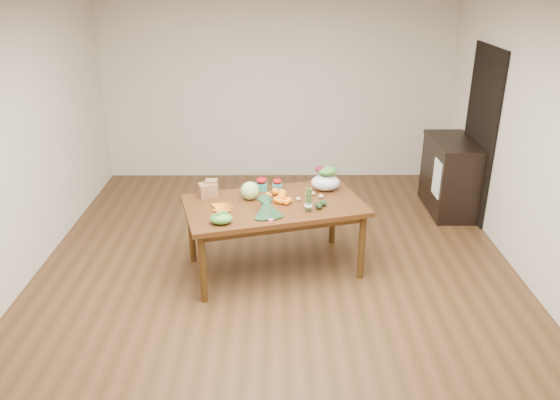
{
  "coord_description": "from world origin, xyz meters",
  "views": [
    {
      "loc": [
        0.01,
        -4.82,
        2.91
      ],
      "look_at": [
        0.03,
        0.0,
        0.86
      ],
      "focal_mm": 35.0,
      "sensor_mm": 36.0,
      "label": 1
    }
  ],
  "objects_px": {
    "dining_table": "(274,237)",
    "salad_bag": "(326,180)",
    "cabbage": "(250,191)",
    "cabinet": "(450,176)",
    "paper_bag": "(208,189)",
    "asparagus_bundle": "(309,200)",
    "mandarin_cluster": "(282,198)",
    "kale_bunch": "(268,209)"
  },
  "relations": [
    {
      "from": "kale_bunch",
      "to": "asparagus_bundle",
      "type": "relative_size",
      "value": 1.6
    },
    {
      "from": "cabbage",
      "to": "kale_bunch",
      "type": "bearing_deg",
      "value": -66.1
    },
    {
      "from": "cabinet",
      "to": "cabbage",
      "type": "distance_m",
      "value": 2.89
    },
    {
      "from": "mandarin_cluster",
      "to": "salad_bag",
      "type": "distance_m",
      "value": 0.58
    },
    {
      "from": "kale_bunch",
      "to": "cabbage",
      "type": "bearing_deg",
      "value": 98.52
    },
    {
      "from": "kale_bunch",
      "to": "salad_bag",
      "type": "height_order",
      "value": "salad_bag"
    },
    {
      "from": "cabbage",
      "to": "asparagus_bundle",
      "type": "bearing_deg",
      "value": -28.3
    },
    {
      "from": "cabinet",
      "to": "kale_bunch",
      "type": "xyz_separation_m",
      "value": [
        -2.3,
        -1.84,
        0.36
      ]
    },
    {
      "from": "cabbage",
      "to": "mandarin_cluster",
      "type": "distance_m",
      "value": 0.34
    },
    {
      "from": "paper_bag",
      "to": "cabbage",
      "type": "distance_m",
      "value": 0.44
    },
    {
      "from": "dining_table",
      "to": "kale_bunch",
      "type": "height_order",
      "value": "kale_bunch"
    },
    {
      "from": "cabinet",
      "to": "mandarin_cluster",
      "type": "bearing_deg",
      "value": -145.2
    },
    {
      "from": "cabbage",
      "to": "salad_bag",
      "type": "bearing_deg",
      "value": 17.28
    },
    {
      "from": "cabbage",
      "to": "kale_bunch",
      "type": "relative_size",
      "value": 0.46
    },
    {
      "from": "mandarin_cluster",
      "to": "asparagus_bundle",
      "type": "relative_size",
      "value": 0.72
    },
    {
      "from": "mandarin_cluster",
      "to": "salad_bag",
      "type": "xyz_separation_m",
      "value": [
        0.47,
        0.34,
        0.07
      ]
    },
    {
      "from": "cabbage",
      "to": "cabinet",
      "type": "bearing_deg",
      "value": 29.58
    },
    {
      "from": "paper_bag",
      "to": "mandarin_cluster",
      "type": "relative_size",
      "value": 1.33
    },
    {
      "from": "dining_table",
      "to": "paper_bag",
      "type": "relative_size",
      "value": 7.31
    },
    {
      "from": "kale_bunch",
      "to": "salad_bag",
      "type": "xyz_separation_m",
      "value": [
        0.6,
        0.67,
        0.04
      ]
    },
    {
      "from": "cabbage",
      "to": "asparagus_bundle",
      "type": "distance_m",
      "value": 0.66
    },
    {
      "from": "dining_table",
      "to": "paper_bag",
      "type": "bearing_deg",
      "value": 149.56
    },
    {
      "from": "dining_table",
      "to": "salad_bag",
      "type": "distance_m",
      "value": 0.81
    },
    {
      "from": "kale_bunch",
      "to": "dining_table",
      "type": "bearing_deg",
      "value": 65.1
    },
    {
      "from": "dining_table",
      "to": "mandarin_cluster",
      "type": "bearing_deg",
      "value": -8.59
    },
    {
      "from": "asparagus_bundle",
      "to": "salad_bag",
      "type": "height_order",
      "value": "asparagus_bundle"
    },
    {
      "from": "salad_bag",
      "to": "mandarin_cluster",
      "type": "bearing_deg",
      "value": -143.92
    },
    {
      "from": "dining_table",
      "to": "kale_bunch",
      "type": "bearing_deg",
      "value": -114.9
    },
    {
      "from": "dining_table",
      "to": "paper_bag",
      "type": "distance_m",
      "value": 0.84
    },
    {
      "from": "dining_table",
      "to": "salad_bag",
      "type": "height_order",
      "value": "salad_bag"
    },
    {
      "from": "cabinet",
      "to": "cabbage",
      "type": "relative_size",
      "value": 5.5
    },
    {
      "from": "dining_table",
      "to": "mandarin_cluster",
      "type": "height_order",
      "value": "mandarin_cluster"
    },
    {
      "from": "cabinet",
      "to": "kale_bunch",
      "type": "relative_size",
      "value": 2.55
    },
    {
      "from": "cabinet",
      "to": "kale_bunch",
      "type": "bearing_deg",
      "value": -141.32
    },
    {
      "from": "cabinet",
      "to": "paper_bag",
      "type": "distance_m",
      "value": 3.23
    },
    {
      "from": "cabinet",
      "to": "paper_bag",
      "type": "height_order",
      "value": "cabinet"
    },
    {
      "from": "kale_bunch",
      "to": "paper_bag",
      "type": "bearing_deg",
      "value": 125.46
    },
    {
      "from": "paper_bag",
      "to": "kale_bunch",
      "type": "xyz_separation_m",
      "value": [
        0.62,
        -0.51,
        -0.0
      ]
    },
    {
      "from": "mandarin_cluster",
      "to": "asparagus_bundle",
      "type": "height_order",
      "value": "asparagus_bundle"
    },
    {
      "from": "cabbage",
      "to": "mandarin_cluster",
      "type": "bearing_deg",
      "value": -16.45
    },
    {
      "from": "paper_bag",
      "to": "kale_bunch",
      "type": "distance_m",
      "value": 0.8
    },
    {
      "from": "asparagus_bundle",
      "to": "mandarin_cluster",
      "type": "bearing_deg",
      "value": 124.53
    }
  ]
}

